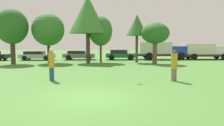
# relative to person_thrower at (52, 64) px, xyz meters

# --- Properties ---
(ground_plane) EXTENTS (120.00, 120.00, 0.00)m
(ground_plane) POSITION_rel_person_thrower_xyz_m (2.44, -4.45, -1.00)
(ground_plane) COLOR #477A33
(person_thrower) EXTENTS (0.34, 0.34, 1.95)m
(person_thrower) POSITION_rel_person_thrower_xyz_m (0.00, 0.00, 0.00)
(person_thrower) COLOR navy
(person_thrower) RESTS_ON ground
(person_catcher) EXTENTS (0.38, 0.38, 1.85)m
(person_catcher) POSITION_rel_person_thrower_xyz_m (7.32, -0.64, -0.07)
(person_catcher) COLOR #726651
(person_catcher) RESTS_ON ground
(frisbee) EXTENTS (0.26, 0.26, 0.06)m
(frisbee) POSITION_rel_person_thrower_xyz_m (4.58, -0.42, 0.79)
(frisbee) COLOR #F21E72
(tree_0) EXTENTS (3.35, 3.35, 5.87)m
(tree_0) POSITION_rel_person_thrower_xyz_m (-6.31, 11.15, 2.95)
(tree_0) COLOR #473323
(tree_0) RESTS_ON ground
(tree_1) EXTENTS (3.57, 3.57, 5.50)m
(tree_1) POSITION_rel_person_thrower_xyz_m (-2.69, 11.94, 2.70)
(tree_1) COLOR #473323
(tree_1) RESTS_ON ground
(tree_2) EXTENTS (4.18, 4.18, 7.49)m
(tree_2) POSITION_rel_person_thrower_xyz_m (1.69, 11.84, 4.37)
(tree_2) COLOR #473323
(tree_2) RESTS_ON ground
(tree_3) EXTENTS (2.66, 2.66, 5.27)m
(tree_3) POSITION_rel_person_thrower_xyz_m (3.12, 12.28, 2.57)
(tree_3) COLOR brown
(tree_3) RESTS_ON ground
(tree_4) EXTENTS (2.39, 2.39, 5.44)m
(tree_4) POSITION_rel_person_thrower_xyz_m (7.22, 11.87, 3.20)
(tree_4) COLOR brown
(tree_4) RESTS_ON ground
(tree_5) EXTENTS (3.05, 3.05, 4.43)m
(tree_5) POSITION_rel_person_thrower_xyz_m (8.97, 10.48, 2.24)
(tree_5) COLOR brown
(tree_5) RESTS_ON ground
(parked_car_silver) EXTENTS (4.46, 2.10, 1.16)m
(parked_car_silver) POSITION_rel_person_thrower_xyz_m (-5.18, 16.30, -0.38)
(parked_car_silver) COLOR #B2B2B7
(parked_car_silver) RESTS_ON ground
(parked_car_grey) EXTENTS (4.20, 2.12, 1.19)m
(parked_car_grey) POSITION_rel_person_thrower_xyz_m (0.24, 16.60, -0.36)
(parked_car_grey) COLOR slate
(parked_car_grey) RESTS_ON ground
(parked_car_green) EXTENTS (4.07, 2.02, 1.32)m
(parked_car_green) POSITION_rel_person_thrower_xyz_m (5.76, 16.20, -0.29)
(parked_car_green) COLOR #196633
(parked_car_green) RESTS_ON ground
(delivery_truck_blue) EXTENTS (6.85, 2.35, 2.32)m
(delivery_truck_blue) POSITION_rel_person_thrower_xyz_m (11.24, 16.38, 0.29)
(delivery_truck_blue) COLOR #2D2D33
(delivery_truck_blue) RESTS_ON ground
(delivery_truck_white) EXTENTS (6.56, 2.59, 2.15)m
(delivery_truck_white) POSITION_rel_person_thrower_xyz_m (17.21, 16.36, 0.20)
(delivery_truck_white) COLOR #2D2D33
(delivery_truck_white) RESTS_ON ground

